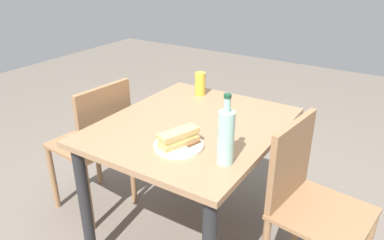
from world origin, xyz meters
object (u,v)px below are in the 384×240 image
plate_near (179,146)px  knife_near (188,147)px  chair_far (307,200)px  dining_table (192,144)px  beer_glass (200,84)px  water_bottle (226,136)px  baguette_sandwich_near (179,137)px  chair_near (97,141)px

plate_near → knife_near: 0.05m
chair_far → plate_near: (0.26, -0.54, 0.25)m
dining_table → beer_glass: beer_glass is taller
chair_far → water_bottle: size_ratio=2.84×
baguette_sandwich_near → beer_glass: (-0.63, -0.27, 0.02)m
chair_far → plate_near: bearing=-64.8°
chair_far → chair_near: same height
water_bottle → chair_near: bearing=-99.4°
chair_far → knife_near: 0.61m
chair_far → water_bottle: bearing=-49.0°
dining_table → chair_far: 0.64m
chair_near → beer_glass: 0.72m
dining_table → water_bottle: (0.25, 0.32, 0.24)m
plate_near → knife_near: size_ratio=1.30×
beer_glass → chair_near: bearing=-42.6°
baguette_sandwich_near → water_bottle: water_bottle is taller
baguette_sandwich_near → chair_far: bearing=115.2°
chair_near → baguette_sandwich_near: bearing=78.0°
chair_near → plate_near: bearing=78.0°
plate_near → dining_table: bearing=-161.2°
knife_near → water_bottle: (0.00, 0.19, 0.11)m
plate_near → water_bottle: water_bottle is taller
chair_near → water_bottle: 1.03m
beer_glass → dining_table: bearing=25.6°
chair_near → water_bottle: size_ratio=2.84×
chair_far → knife_near: bearing=-62.0°
dining_table → chair_near: 0.65m
chair_near → baguette_sandwich_near: 0.78m
knife_near → dining_table: bearing=-151.6°
plate_near → baguette_sandwich_near: bearing=0.0°
chair_far → dining_table: bearing=-89.0°
knife_near → chair_near: bearing=-101.6°
chair_far → chair_near: size_ratio=1.00×
chair_far → baguette_sandwich_near: size_ratio=4.29×
dining_table → chair_near: bearing=-81.5°
baguette_sandwich_near → knife_near: bearing=83.9°
baguette_sandwich_near → water_bottle: (0.01, 0.24, 0.08)m
chair_far → beer_glass: bearing=-114.8°
beer_glass → water_bottle: bearing=38.6°
water_bottle → beer_glass: 0.82m
baguette_sandwich_near → chair_near: bearing=-102.0°
dining_table → plate_near: 0.29m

